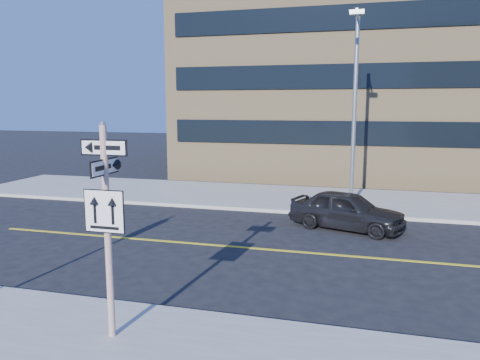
% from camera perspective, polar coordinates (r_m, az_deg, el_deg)
% --- Properties ---
extents(ground, '(120.00, 120.00, 0.00)m').
position_cam_1_polar(ground, '(11.79, -8.97, -13.43)').
color(ground, black).
rests_on(ground, ground).
extents(sign_pole, '(0.92, 0.92, 4.06)m').
position_cam_1_polar(sign_pole, '(8.91, -15.94, -4.63)').
color(sign_pole, white).
rests_on(sign_pole, near_sidewalk).
extents(parked_car_a, '(2.92, 4.47, 1.41)m').
position_cam_1_polar(parked_car_a, '(17.49, 12.89, -3.62)').
color(parked_car_a, black).
rests_on(parked_car_a, ground).
extents(streetlight_a, '(0.55, 2.25, 8.00)m').
position_cam_1_polar(streetlight_a, '(20.68, 13.82, 9.59)').
color(streetlight_a, gray).
rests_on(streetlight_a, far_sidewalk).
extents(building_brick, '(18.00, 18.00, 18.00)m').
position_cam_1_polar(building_brick, '(35.29, 11.30, 16.31)').
color(building_brick, tan).
rests_on(building_brick, ground).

